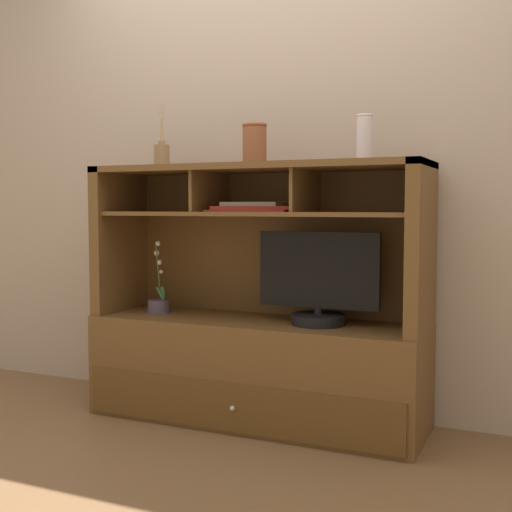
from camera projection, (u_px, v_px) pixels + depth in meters
The scene contains 9 objects.
floor_plane at pixel (256, 422), 3.23m from camera, with size 6.00×6.00×0.02m, color brown.
back_wall at pixel (278, 136), 3.37m from camera, with size 6.00×0.02×2.80m, color #B7A18E.
media_console at pixel (257, 341), 3.20m from camera, with size 1.62×0.52×1.24m.
tv_monitor at pixel (319, 285), 3.05m from camera, with size 0.57×0.25×0.43m.
potted_orchid at pixel (159, 303), 3.40m from camera, with size 0.13×0.13×0.37m.
magazine_stack_left at pixel (255, 207), 3.15m from camera, with size 0.42×0.29×0.05m.
diffuser_bottle at pixel (162, 155), 3.35m from camera, with size 0.08×0.08×0.32m.
ceramic_vase at pixel (365, 138), 2.90m from camera, with size 0.07×0.07×0.20m.
accent_vase at pixel (255, 144), 3.11m from camera, with size 0.12×0.12×0.19m.
Camera 1 is at (1.29, -2.88, 1.04)m, focal length 46.43 mm.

